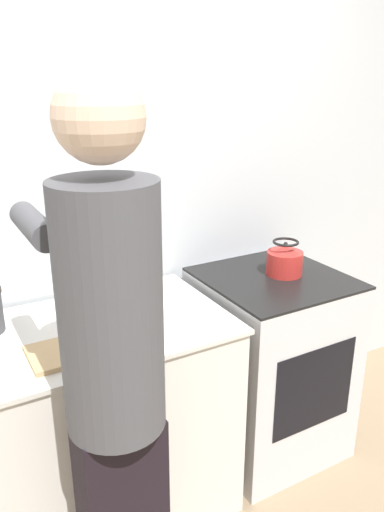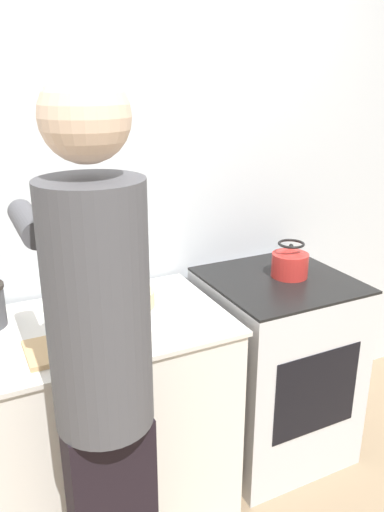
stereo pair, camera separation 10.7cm
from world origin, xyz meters
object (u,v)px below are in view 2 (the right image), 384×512
oven (274,366)px  kettle (290,262)px  cutting_board (81,344)px  knife (88,340)px  person (101,368)px

oven → kettle: bearing=6.9°
cutting_board → knife: 0.03m
kettle → knife: bearing=-170.8°
oven → knife: (-0.94, -0.15, 0.45)m
knife → cutting_board: bearing=165.2°
person → cutting_board: person is taller
person → kettle: bearing=26.4°
person → cutting_board: bearing=85.8°
oven → kettle: (0.06, 0.01, 0.53)m
oven → knife: bearing=-170.7°
oven → cutting_board: 1.06m
person → kettle: (1.04, 0.52, -0.02)m
oven → knife: 1.05m
cutting_board → kettle: bearing=8.5°
oven → kettle: size_ratio=5.47×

